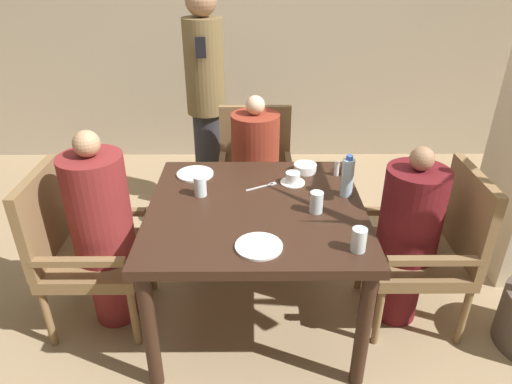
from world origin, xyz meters
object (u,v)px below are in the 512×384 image
plate_main_right (195,174)px  chair_left_side (79,245)px  diner_in_far_chair (255,170)px  teacup_with_saucer (293,179)px  glass_tall_far (200,186)px  chair_far_side (255,169)px  glass_tall_mid (316,202)px  plate_main_left (259,246)px  glass_tall_near (359,240)px  chair_right_side (432,244)px  bowl_small (305,168)px  water_bottle (347,177)px  standing_host (206,97)px  diner_in_right_chair (407,236)px  diner_in_left_chair (103,230)px

plate_main_right → chair_left_side: bearing=-149.1°
diner_in_far_chair → teacup_with_saucer: bearing=-69.2°
glass_tall_far → plate_main_right: bearing=103.2°
chair_far_side → glass_tall_mid: chair_far_side is taller
glass_tall_far → plate_main_left: bearing=-57.7°
teacup_with_saucer → glass_tall_near: size_ratio=1.27×
diner_in_far_chair → chair_right_side: bearing=-39.8°
plate_main_right → teacup_with_saucer: 0.57m
plate_main_left → glass_tall_mid: (0.29, 0.31, 0.05)m
bowl_small → water_bottle: size_ratio=0.58×
chair_left_side → chair_right_side: (1.90, 0.00, 0.00)m
plate_main_left → glass_tall_mid: bearing=46.7°
chair_left_side → teacup_with_saucer: size_ratio=6.57×
diner_in_far_chair → glass_tall_far: 0.78m
glass_tall_near → glass_tall_far: bearing=145.6°
chair_left_side → water_bottle: bearing=4.4°
chair_left_side → diner_in_far_chair: 1.24m
chair_left_side → standing_host: (0.59, 1.30, 0.42)m
diner_in_right_chair → plate_main_left: (-0.80, -0.37, 0.20)m
chair_right_side → bowl_small: size_ratio=6.82×
glass_tall_near → glass_tall_mid: (-0.14, 0.33, 0.00)m
chair_left_side → standing_host: 1.49m
water_bottle → glass_tall_near: size_ratio=2.11×
diner_in_far_chair → glass_tall_far: (-0.30, -0.68, 0.24)m
diner_in_left_chair → diner_in_right_chair: bearing=0.0°
diner_in_far_chair → plate_main_right: diner_in_far_chair is taller
teacup_with_saucer → standing_host: bearing=118.5°
glass_tall_mid → chair_far_side: bearing=106.6°
diner_in_right_chair → water_bottle: bearing=161.7°
chair_left_side → glass_tall_mid: chair_left_side is taller
bowl_small → glass_tall_far: glass_tall_far is taller
chair_far_side → glass_tall_near: chair_far_side is taller
diner_in_far_chair → standing_host: bearing=125.8°
diner_in_left_chair → chair_right_side: size_ratio=1.25×
diner_in_left_chair → glass_tall_near: diner_in_left_chair is taller
chair_left_side → chair_right_side: bearing=0.0°
standing_host → water_bottle: bearing=-54.7°
teacup_with_saucer → chair_left_side: bearing=-167.8°
plate_main_right → diner_in_right_chair: bearing=-17.2°
standing_host → glass_tall_far: size_ratio=15.50×
plate_main_right → standing_host: bearing=90.8°
diner_in_far_chair → water_bottle: bearing=-55.0°
plate_main_right → glass_tall_far: size_ratio=1.95×
diner_in_right_chair → glass_tall_near: (-0.37, -0.39, 0.25)m
teacup_with_saucer → chair_far_side: bearing=106.7°
diner_in_far_chair → glass_tall_mid: 0.94m
glass_tall_near → glass_tall_far: same height
standing_host → chair_right_side: bearing=-44.6°
teacup_with_saucer → water_bottle: 0.32m
teacup_with_saucer → water_bottle: bearing=-27.3°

